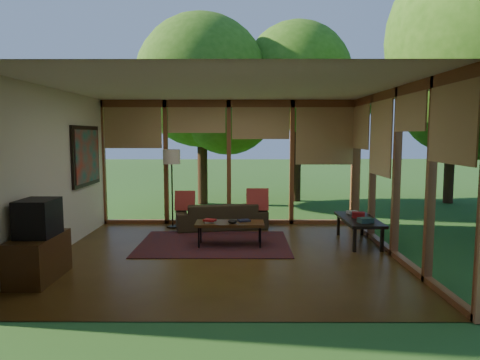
{
  "coord_description": "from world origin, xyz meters",
  "views": [
    {
      "loc": [
        0.28,
        -6.8,
        1.96
      ],
      "look_at": [
        0.25,
        0.7,
        1.16
      ],
      "focal_mm": 32.0,
      "sensor_mm": 36.0,
      "label": 1
    }
  ],
  "objects_px": {
    "media_cabinet": "(39,258)",
    "floor_lamp": "(172,161)",
    "coffee_table": "(230,224)",
    "television": "(38,218)",
    "sofa": "(221,216)",
    "side_console": "(359,221)"
  },
  "relations": [
    {
      "from": "media_cabinet",
      "to": "television",
      "type": "height_order",
      "value": "television"
    },
    {
      "from": "media_cabinet",
      "to": "television",
      "type": "relative_size",
      "value": 1.82
    },
    {
      "from": "television",
      "to": "coffee_table",
      "type": "distance_m",
      "value": 3.11
    },
    {
      "from": "media_cabinet",
      "to": "floor_lamp",
      "type": "height_order",
      "value": "floor_lamp"
    },
    {
      "from": "sofa",
      "to": "coffee_table",
      "type": "relative_size",
      "value": 1.55
    },
    {
      "from": "media_cabinet",
      "to": "floor_lamp",
      "type": "distance_m",
      "value": 3.69
    },
    {
      "from": "floor_lamp",
      "to": "coffee_table",
      "type": "xyz_separation_m",
      "value": [
        1.25,
        -1.51,
        -1.01
      ]
    },
    {
      "from": "sofa",
      "to": "side_console",
      "type": "bearing_deg",
      "value": 143.79
    },
    {
      "from": "coffee_table",
      "to": "side_console",
      "type": "height_order",
      "value": "side_console"
    },
    {
      "from": "media_cabinet",
      "to": "floor_lamp",
      "type": "relative_size",
      "value": 0.61
    },
    {
      "from": "sofa",
      "to": "coffee_table",
      "type": "height_order",
      "value": "sofa"
    },
    {
      "from": "sofa",
      "to": "media_cabinet",
      "type": "bearing_deg",
      "value": 42.76
    },
    {
      "from": "television",
      "to": "media_cabinet",
      "type": "bearing_deg",
      "value": 180.0
    },
    {
      "from": "media_cabinet",
      "to": "coffee_table",
      "type": "xyz_separation_m",
      "value": [
        2.54,
        1.77,
        0.09
      ]
    },
    {
      "from": "coffee_table",
      "to": "floor_lamp",
      "type": "bearing_deg",
      "value": 129.68
    },
    {
      "from": "coffee_table",
      "to": "media_cabinet",
      "type": "bearing_deg",
      "value": -145.15
    },
    {
      "from": "sofa",
      "to": "media_cabinet",
      "type": "height_order",
      "value": "media_cabinet"
    },
    {
      "from": "sofa",
      "to": "television",
      "type": "bearing_deg",
      "value": 43.0
    },
    {
      "from": "television",
      "to": "coffee_table",
      "type": "bearing_deg",
      "value": 35.06
    },
    {
      "from": "television",
      "to": "floor_lamp",
      "type": "bearing_deg",
      "value": 68.87
    },
    {
      "from": "sofa",
      "to": "side_console",
      "type": "relative_size",
      "value": 1.33
    },
    {
      "from": "sofa",
      "to": "media_cabinet",
      "type": "distance_m",
      "value": 3.94
    }
  ]
}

